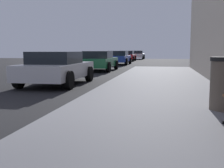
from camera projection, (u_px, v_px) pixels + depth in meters
sidewalk at (157, 125)px, 4.77m from camera, size 4.00×32.00×0.15m
car_silver at (57, 68)px, 10.91m from camera, size 2.05×4.14×1.27m
car_green at (99, 61)px, 18.39m from camera, size 2.02×4.32×1.27m
car_blue at (118, 58)px, 26.46m from camera, size 2.05×4.58×1.27m
car_red at (127, 56)px, 35.07m from camera, size 2.03×4.01×1.27m
car_white at (138, 55)px, 42.99m from camera, size 1.98×4.06×1.27m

